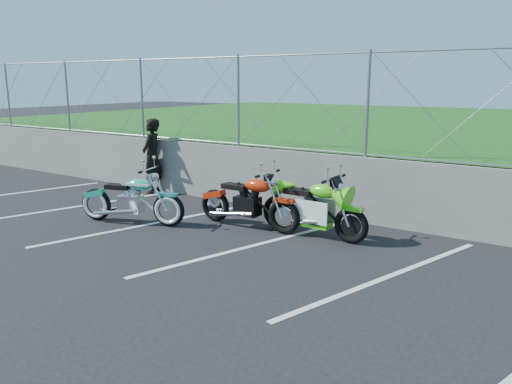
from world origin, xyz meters
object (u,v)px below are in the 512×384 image
Objects in this scene: naked_orange at (250,203)px; person_standing at (152,156)px; cruiser_turquoise at (133,201)px; sportbike_green at (314,210)px.

naked_orange is 1.20× the size of person_standing.
cruiser_turquoise is at bearing 15.02° from person_standing.
person_standing is (-1.67, 2.22, 0.48)m from cruiser_turquoise.
sportbike_green is (3.33, 1.21, 0.03)m from cruiser_turquoise.
sportbike_green is at bearing 2.98° from cruiser_turquoise.
cruiser_turquoise is 0.98× the size of naked_orange.
sportbike_green is (1.26, 0.20, 0.01)m from naked_orange.
person_standing reaches higher than cruiser_turquoise.
cruiser_turquoise is 2.82m from person_standing.
naked_orange is 1.28m from sportbike_green.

